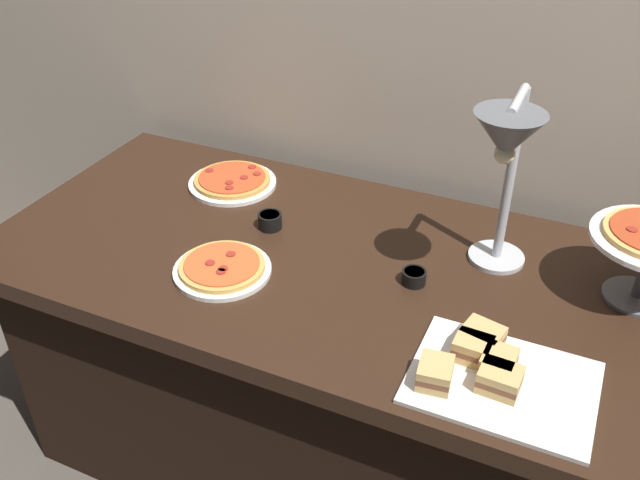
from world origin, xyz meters
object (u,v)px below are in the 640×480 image
sauce_cup_near (414,276)px  heat_lamp (507,152)px  sandwich_platter (489,370)px  sauce_cup_far (270,220)px  pizza_plate_center (222,268)px  pizza_plate_front (232,181)px

sauce_cup_near → heat_lamp: bearing=19.6°
sandwich_platter → sauce_cup_far: 0.74m
sauce_cup_far → pizza_plate_center: bearing=-92.8°
sandwich_platter → heat_lamp: bearing=104.3°
pizza_plate_center → sandwich_platter: sandwich_platter is taller
sandwich_platter → sauce_cup_far: bearing=154.5°
heat_lamp → pizza_plate_front: bearing=167.4°
pizza_plate_front → sauce_cup_near: (0.64, -0.24, 0.01)m
pizza_plate_front → sauce_cup_near: bearing=-20.2°
heat_lamp → sandwich_platter: heat_lamp is taller
sandwich_platter → sauce_cup_far: size_ratio=5.61×
sandwich_platter → sauce_cup_near: size_ratio=6.15×
heat_lamp → sandwich_platter: (0.08, -0.30, -0.34)m
sandwich_platter → sauce_cup_near: 0.34m
pizza_plate_front → heat_lamp: bearing=-12.6°
heat_lamp → pizza_plate_center: size_ratio=1.93×
sauce_cup_near → sauce_cup_far: sauce_cup_far is taller
heat_lamp → pizza_plate_front: heat_lamp is taller
sauce_cup_far → sauce_cup_near: bearing=-10.0°
pizza_plate_center → sandwich_platter: bearing=-7.4°
sauce_cup_near → sauce_cup_far: (-0.43, 0.08, 0.00)m
pizza_plate_center → sauce_cup_far: bearing=87.2°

